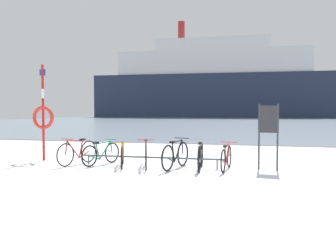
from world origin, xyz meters
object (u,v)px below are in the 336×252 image
(bicycle_1, at_px, (101,153))
(rescue_post, at_px, (43,115))
(bicycle_0, at_px, (77,152))
(bicycle_3, at_px, (146,154))
(ferry_ship, at_px, (216,85))
(bicycle_6, at_px, (226,158))
(bicycle_2, at_px, (122,155))
(info_sign, at_px, (268,125))
(bicycle_4, at_px, (176,155))
(bicycle_5, at_px, (201,156))

(bicycle_1, xyz_separation_m, rescue_post, (-2.23, 0.38, 1.14))
(bicycle_0, bearing_deg, bicycle_3, -0.60)
(bicycle_1, relative_size, bicycle_3, 0.93)
(bicycle_1, bearing_deg, rescue_post, 170.30)
(rescue_post, bearing_deg, bicycle_3, -8.03)
(bicycle_0, bearing_deg, ferry_ship, 92.62)
(bicycle_6, bearing_deg, rescue_post, 175.89)
(bicycle_1, bearing_deg, bicycle_2, -13.69)
(bicycle_0, height_order, bicycle_3, bicycle_3)
(bicycle_1, height_order, rescue_post, rescue_post)
(rescue_post, bearing_deg, bicycle_6, -4.11)
(bicycle_2, bearing_deg, bicycle_6, 2.55)
(info_sign, bearing_deg, rescue_post, 179.11)
(bicycle_0, relative_size, bicycle_4, 0.97)
(bicycle_1, bearing_deg, bicycle_5, -1.86)
(bicycle_4, bearing_deg, rescue_post, 173.35)
(ferry_ship, bearing_deg, bicycle_6, -83.75)
(bicycle_2, height_order, info_sign, info_sign)
(bicycle_1, distance_m, ferry_ship, 70.88)
(bicycle_5, relative_size, rescue_post, 0.55)
(bicycle_2, xyz_separation_m, rescue_post, (-2.97, 0.56, 1.14))
(bicycle_3, distance_m, bicycle_4, 0.88)
(bicycle_4, bearing_deg, bicycle_3, 179.17)
(bicycle_3, relative_size, bicycle_4, 0.98)
(bicycle_4, height_order, bicycle_6, bicycle_4)
(bicycle_5, height_order, rescue_post, rescue_post)
(bicycle_3, height_order, info_sign, info_sign)
(bicycle_0, xyz_separation_m, bicycle_1, (0.74, 0.12, -0.03))
(bicycle_2, bearing_deg, bicycle_0, 177.44)
(rescue_post, bearing_deg, bicycle_2, -10.71)
(bicycle_4, bearing_deg, info_sign, 9.52)
(bicycle_3, bearing_deg, bicycle_2, -176.51)
(bicycle_0, height_order, rescue_post, rescue_post)
(bicycle_1, relative_size, ferry_ship, 0.03)
(bicycle_2, xyz_separation_m, ferry_ship, (-4.71, 70.59, 7.10))
(bicycle_0, xyz_separation_m, info_sign, (5.60, 0.39, 0.86))
(bicycle_3, bearing_deg, bicycle_1, 174.54)
(bicycle_2, height_order, bicycle_3, bicycle_3)
(bicycle_1, height_order, bicycle_3, bicycle_3)
(bicycle_6, xyz_separation_m, rescue_post, (-5.98, 0.43, 1.14))
(info_sign, distance_m, ferry_ship, 70.97)
(bicycle_4, bearing_deg, bicycle_5, 4.37)
(bicycle_2, bearing_deg, rescue_post, 169.29)
(bicycle_3, relative_size, rescue_post, 0.52)
(info_sign, bearing_deg, bicycle_5, -168.55)
(bicycle_2, relative_size, ferry_ship, 0.03)
(bicycle_0, xyz_separation_m, bicycle_4, (3.08, -0.04, 0.01))
(bicycle_1, height_order, info_sign, info_sign)
(info_sign, bearing_deg, bicycle_4, -170.48)
(bicycle_6, bearing_deg, bicycle_4, -175.81)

